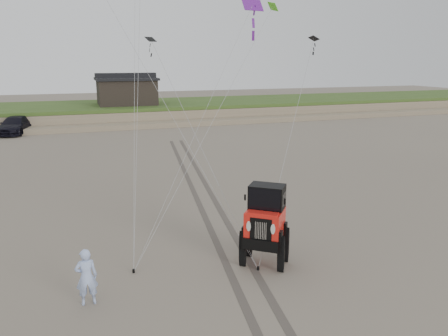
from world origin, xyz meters
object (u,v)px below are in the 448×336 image
Objects in this scene: jeep at (265,234)px; man at (86,277)px; cabin at (126,90)px; truck_c at (15,125)px.

man is at bearing -135.89° from jeep.
jeep reaches higher than man.
man is at bearing -98.78° from cabin.
jeep is 3.51× the size of man.
man is (-5.51, -0.59, -0.25)m from jeep.
cabin reaches higher than jeep.
cabin is at bearing 41.88° from truck_c.
man is (-5.78, -37.40, -2.43)m from cabin.
truck_c is (-10.67, -5.86, -2.48)m from cabin.
jeep is at bearing -90.42° from cabin.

